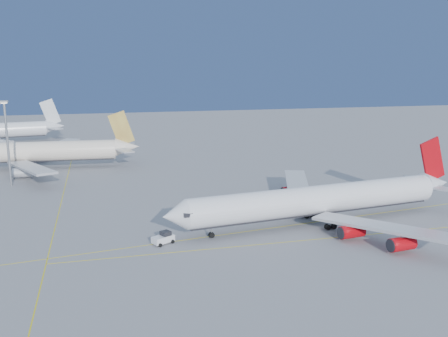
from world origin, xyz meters
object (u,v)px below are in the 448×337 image
pushback_tug (164,238)px  airliner_etihad (29,152)px  airliner_virgin (322,200)px  light_mast (7,136)px

pushback_tug → airliner_etihad: bearing=84.9°
airliner_virgin → airliner_etihad: size_ratio=0.98×
airliner_virgin → light_mast: size_ratio=2.94×
light_mast → pushback_tug: bearing=-57.8°
pushback_tug → airliner_virgin: bearing=-21.2°
airliner_virgin → airliner_etihad: (-66.96, 73.70, 0.45)m
airliner_etihad → light_mast: bearing=-92.1°
airliner_etihad → light_mast: size_ratio=2.99×
pushback_tug → light_mast: bearing=94.1°
airliner_virgin → airliner_etihad: 99.58m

